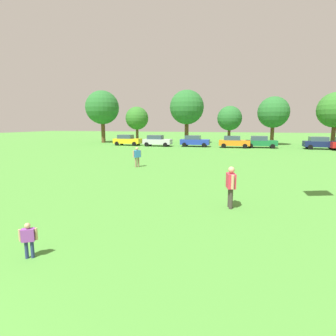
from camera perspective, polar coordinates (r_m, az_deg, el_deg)
The scene contains 16 objects.
ground_plane at distance 31.57m, azimuth 4.00°, elevation 3.09°, with size 160.00×160.00×0.00m, color #4C9338.
child_kite_flyer at distance 8.00m, azimuth -27.39°, elevation -12.87°, with size 0.41×0.30×0.95m.
adult_bystander at distance 11.33m, azimuth 13.12°, elevation -3.22°, with size 0.44×0.81×1.73m.
bystander_midfield at distance 21.65m, azimuth -6.56°, elevation 2.69°, with size 0.55×0.63×1.60m.
parked_car_yellow_0 at distance 43.62m, azimuth -8.63°, elevation 5.87°, with size 4.30×2.02×1.68m.
parked_car_silver_1 at distance 41.57m, azimuth -2.34°, elevation 5.80°, with size 4.30×2.02×1.68m.
parked_car_blue_2 at distance 40.95m, azimuth 5.62°, elevation 5.71°, with size 4.30×2.02×1.68m.
parked_car_orange_3 at distance 40.09m, azimuth 13.73°, elevation 5.41°, with size 4.30×2.02×1.68m.
parked_car_green_4 at distance 40.95m, azimuth 18.97°, elevation 5.25°, with size 4.30×2.02×1.68m.
parked_car_navy_5 at distance 41.99m, azimuth 29.46°, elevation 4.64°, with size 4.30×2.02×1.68m.
tree_far_left at distance 50.71m, azimuth -13.70°, elevation 12.27°, with size 5.93×5.93×9.24m.
tree_left at distance 50.36m, azimuth -6.57°, elevation 10.37°, with size 4.15×4.15×6.47m.
tree_center_left at distance 47.83m, azimuth 4.00°, elevation 12.64°, with size 5.88×5.88×9.16m.
tree_center_right at distance 47.15m, azimuth 12.87°, elevation 10.18°, with size 4.08×4.08×6.36m.
tree_right at distance 46.93m, azimuth 21.37°, elevation 10.88°, with size 4.93×4.93×7.68m.
tree_far_right at distance 46.82m, azimuth 31.89°, elevation 10.34°, with size 5.10×5.10×7.95m.
Camera 1 is at (5.85, -0.83, 3.45)m, focal length 28.88 mm.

